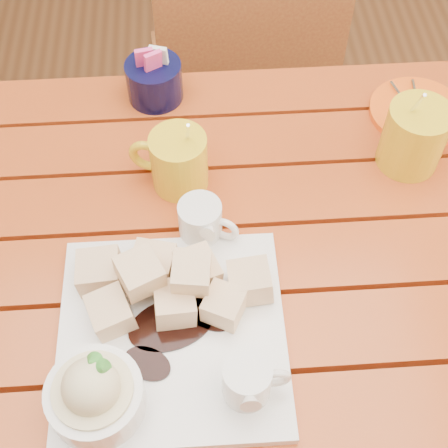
{
  "coord_description": "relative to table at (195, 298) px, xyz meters",
  "views": [
    {
      "loc": [
        0.01,
        -0.47,
        1.5
      ],
      "look_at": [
        0.05,
        0.01,
        0.82
      ],
      "focal_mm": 50.0,
      "sensor_mm": 36.0,
      "label": 1
    }
  ],
  "objects": [
    {
      "name": "ground",
      "position": [
        0.0,
        -0.0,
        -0.64
      ],
      "size": [
        5.0,
        5.0,
        0.0
      ],
      "primitive_type": "plane",
      "color": "brown",
      "rests_on": "ground"
    },
    {
      "name": "table",
      "position": [
        0.0,
        0.0,
        0.0
      ],
      "size": [
        1.2,
        0.79,
        0.75
      ],
      "color": "#A33615",
      "rests_on": "ground"
    },
    {
      "name": "dessert_plate",
      "position": [
        -0.05,
        -0.13,
        0.14
      ],
      "size": [
        0.29,
        0.29,
        0.12
      ],
      "rotation": [
        0.0,
        0.0,
        -0.01
      ],
      "color": "white",
      "rests_on": "table"
    },
    {
      "name": "coffee_mug_left",
      "position": [
        -0.01,
        0.15,
        0.16
      ],
      "size": [
        0.12,
        0.09,
        0.14
      ],
      "rotation": [
        0.0,
        0.0,
        -0.3
      ],
      "color": "yellow",
      "rests_on": "table"
    },
    {
      "name": "coffee_mug_right",
      "position": [
        0.35,
        0.17,
        0.16
      ],
      "size": [
        0.13,
        0.1,
        0.16
      ],
      "rotation": [
        0.0,
        0.0,
        0.41
      ],
      "color": "yellow",
      "rests_on": "table"
    },
    {
      "name": "cream_pitcher",
      "position": [
        0.02,
        0.04,
        0.15
      ],
      "size": [
        0.09,
        0.08,
        0.07
      ],
      "rotation": [
        0.0,
        0.0,
        -0.42
      ],
      "color": "white",
      "rests_on": "table"
    },
    {
      "name": "sugar_caddy",
      "position": [
        -0.05,
        0.34,
        0.14
      ],
      "size": [
        0.09,
        0.09,
        0.1
      ],
      "color": "black",
      "rests_on": "table"
    },
    {
      "name": "orange_saucer",
      "position": [
        0.39,
        0.27,
        0.11
      ],
      "size": [
        0.16,
        0.16,
        0.02
      ],
      "rotation": [
        0.0,
        0.0,
        0.05
      ],
      "color": "#FF5F16",
      "rests_on": "table"
    },
    {
      "name": "chair_far",
      "position": [
        0.14,
        0.68,
        -0.17
      ],
      "size": [
        0.44,
        0.44,
        0.85
      ],
      "rotation": [
        0.0,
        0.0,
        3.24
      ],
      "color": "brown",
      "rests_on": "ground"
    }
  ]
}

